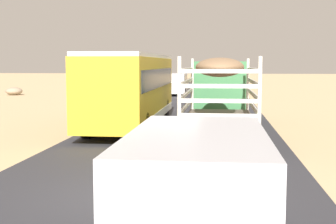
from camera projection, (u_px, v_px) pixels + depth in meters
name	position (u px, v px, depth m)	size (l,w,h in m)	color
ground_plane	(140.00, 197.00, 9.81)	(240.00, 240.00, 0.00)	tan
road_surface	(140.00, 196.00, 9.80)	(8.00, 120.00, 0.02)	#2D2D33
road_centre_line	(140.00, 196.00, 9.80)	(0.16, 117.60, 0.00)	#D8CC4C
suv_near	(198.00, 196.00, 6.07)	(1.90, 4.62, 1.93)	silver
livestock_truck	(220.00, 87.00, 20.01)	(2.53, 9.70, 3.02)	#3F7F4C
bus	(131.00, 88.00, 20.36)	(2.54, 10.00, 3.21)	gold
car_far	(176.00, 83.00, 41.17)	(1.90, 4.62, 1.93)	silver
boulder_mid_field	(14.00, 91.00, 41.41)	(1.46, 1.51, 0.71)	gray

